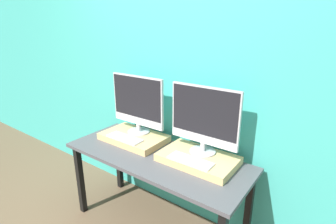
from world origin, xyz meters
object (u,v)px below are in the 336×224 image
Objects in this scene: monitor_right at (204,118)px; monitor_left at (138,103)px; keyboard_right at (190,160)px; keyboard_left at (125,138)px.

monitor_left is at bearing 180.00° from monitor_right.
monitor_right is 1.65× the size of keyboard_right.
monitor_right is at bearing 90.00° from keyboard_right.
monitor_left is 1.65× the size of keyboard_left.
monitor_left is at bearing 165.02° from keyboard_right.
monitor_left is 0.75m from keyboard_right.
keyboard_left is 0.67m from keyboard_right.
keyboard_left is at bearing 180.00° from keyboard_right.
monitor_left is 0.67m from monitor_right.
monitor_left reaches higher than keyboard_right.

